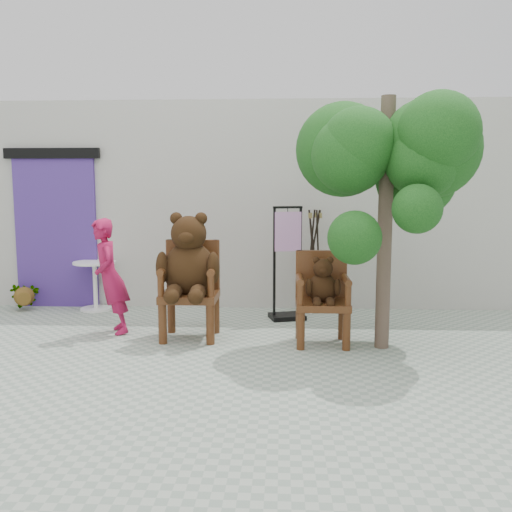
% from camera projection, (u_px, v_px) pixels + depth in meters
% --- Properties ---
extents(ground_plane, '(60.00, 60.00, 0.00)m').
position_uv_depth(ground_plane, '(249.00, 364.00, 5.40)').
color(ground_plane, '#929B8B').
rests_on(ground_plane, ground).
extents(back_wall, '(9.00, 1.00, 3.00)m').
position_uv_depth(back_wall, '(261.00, 205.00, 8.29)').
color(back_wall, '#B7B5AB').
rests_on(back_wall, ground).
extents(doorway, '(1.40, 0.11, 2.33)m').
position_uv_depth(doorway, '(56.00, 228.00, 7.96)').
color(doorway, '#482B83').
rests_on(doorway, ground).
extents(chair_big, '(0.73, 0.78, 1.48)m').
position_uv_depth(chair_big, '(189.00, 269.00, 6.27)').
color(chair_big, '#41210E').
rests_on(chair_big, ground).
extents(chair_small, '(0.59, 0.54, 1.04)m').
position_uv_depth(chair_small, '(322.00, 290.00, 6.08)').
color(chair_small, '#41210E').
rests_on(chair_small, ground).
extents(person, '(0.51, 0.60, 1.39)m').
position_uv_depth(person, '(110.00, 277.00, 6.48)').
color(person, '#A11341').
rests_on(person, ground).
extents(cafe_table, '(0.60, 0.60, 0.70)m').
position_uv_depth(cafe_table, '(95.00, 280.00, 7.79)').
color(cafe_table, white).
rests_on(cafe_table, ground).
extents(display_stand, '(0.53, 0.46, 1.51)m').
position_uv_depth(display_stand, '(287.00, 276.00, 7.23)').
color(display_stand, black).
rests_on(display_stand, ground).
extents(stool_bucket, '(0.32, 0.32, 1.45)m').
position_uv_depth(stool_bucket, '(314.00, 267.00, 7.62)').
color(stool_bucket, white).
rests_on(stool_bucket, ground).
extents(tree, '(1.92, 1.74, 2.71)m').
position_uv_depth(tree, '(392.00, 157.00, 5.76)').
color(tree, '#443328').
rests_on(tree, ground).
extents(potted_plant, '(0.54, 0.52, 0.48)m').
position_uv_depth(potted_plant, '(26.00, 293.00, 7.86)').
color(potted_plant, '#0F3811').
rests_on(potted_plant, ground).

